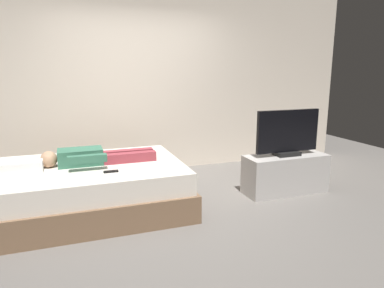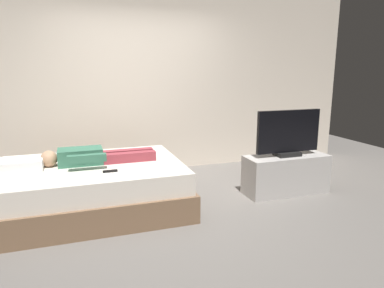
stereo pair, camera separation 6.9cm
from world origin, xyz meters
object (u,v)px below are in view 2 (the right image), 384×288
Objects in this scene: bed at (92,188)px; person at (92,156)px; tv at (288,134)px; pillow at (19,165)px; remote at (110,171)px; tv_stand at (286,174)px.

person is (0.03, 0.03, 0.36)m from bed.
tv is at bearing -6.49° from person.
pillow is 0.38× the size of person.
tv is (2.40, -0.27, 0.16)m from person.
person is 0.44m from remote.
tv reaches higher than person.
remote is at bearing -64.12° from bed.
remote is 2.26m from tv.
tv_stand is 0.53m from tv.
remote is 0.17× the size of tv.
tv is (-0.00, 0.00, 0.53)m from tv_stand.
person is at bearing 2.56° from pillow.
pillow is at bearing 175.67° from tv.
person is 2.42m from tv.
remote reaches higher than tv_stand.
person is at bearing 49.43° from bed.
tv reaches higher than bed.
tv_stand is at bearing 3.38° from remote.
tv_stand is (3.15, -0.24, -0.35)m from pillow.
pillow is at bearing 157.68° from remote.
person is 8.40× the size of remote.
remote is (0.90, -0.37, -0.05)m from pillow.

